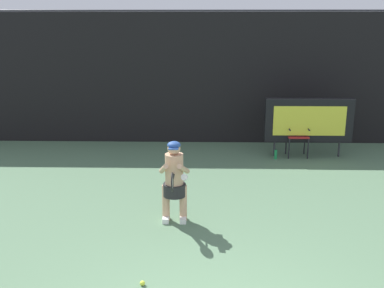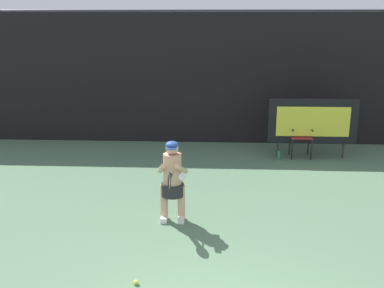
% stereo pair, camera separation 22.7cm
% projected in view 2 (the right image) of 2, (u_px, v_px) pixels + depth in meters
% --- Properties ---
extents(backdrop_screen, '(18.00, 0.12, 3.66)m').
position_uv_depth(backdrop_screen, '(214.00, 79.00, 12.36)').
color(backdrop_screen, black).
rests_on(backdrop_screen, ground).
extents(scoreboard, '(2.20, 0.21, 1.50)m').
position_uv_depth(scoreboard, '(312.00, 121.00, 11.14)').
color(scoreboard, black).
rests_on(scoreboard, ground).
extents(umpire_chair, '(0.52, 0.44, 1.08)m').
position_uv_depth(umpire_chair, '(301.00, 133.00, 11.29)').
color(umpire_chair, black).
rests_on(umpire_chair, ground).
extents(water_bottle, '(0.07, 0.07, 0.27)m').
position_uv_depth(water_bottle, '(279.00, 155.00, 11.15)').
color(water_bottle, '#20944D').
rests_on(water_bottle, ground).
extents(tennis_player, '(0.54, 0.61, 1.42)m').
position_uv_depth(tennis_player, '(172.00, 179.00, 7.59)').
color(tennis_player, white).
rests_on(tennis_player, ground).
extents(tennis_racket, '(0.03, 0.60, 0.31)m').
position_uv_depth(tennis_racket, '(170.00, 181.00, 7.08)').
color(tennis_racket, black).
extents(tennis_ball_spare, '(0.07, 0.07, 0.07)m').
position_uv_depth(tennis_ball_spare, '(136.00, 282.00, 5.87)').
color(tennis_ball_spare, '#CCDB3D').
rests_on(tennis_ball_spare, ground).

